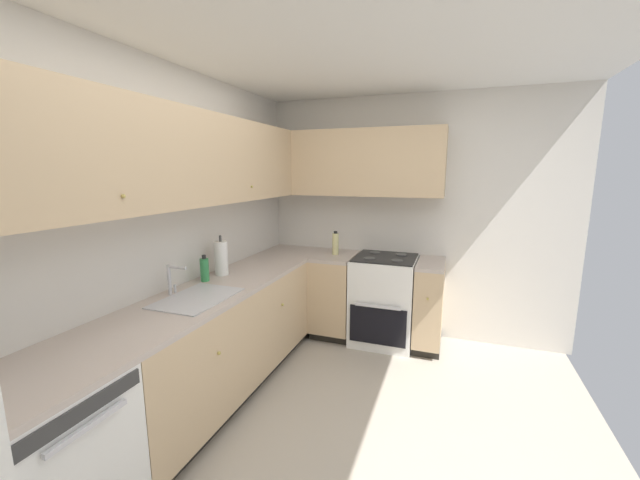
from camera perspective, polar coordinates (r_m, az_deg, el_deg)
The scene contains 17 objects.
ground_plane at distance 2.63m, azimuth 6.25°, elevation -31.48°, with size 4.12×3.06×0.02m, color #A89E8E.
wall_back at distance 2.80m, azimuth -25.79°, elevation -0.71°, with size 4.22×0.05×2.51m, color silver.
wall_right at distance 4.05m, azimuth 13.63°, elevation 3.17°, with size 0.05×3.16×2.51m, color silver.
ceiling at distance 2.11m, azimuth 7.85°, elevation 32.26°, with size 4.22×3.16×0.05m, color white.
dishwasher at distance 2.32m, azimuth -36.42°, elevation -26.37°, with size 0.60×0.63×0.85m.
lower_cabinets_back at distance 3.14m, azimuth -14.83°, elevation -14.73°, with size 2.11×0.62×0.85m.
countertop_back at distance 2.98m, azimuth -15.20°, elevation -7.11°, with size 3.32×0.60×0.04m, color #B7A89E.
lower_cabinets_right at distance 3.98m, azimuth 7.52°, elevation -8.98°, with size 0.62×1.31×0.85m.
countertop_right at distance 3.86m, azimuth 7.66°, elevation -2.86°, with size 0.60×1.31×0.03m.
oven_range at distance 3.96m, azimuth 9.74°, elevation -8.81°, with size 0.68×0.62×1.03m.
upper_cabinets_back at distance 2.81m, azimuth -20.44°, elevation 11.50°, with size 3.00×0.34×0.66m.
upper_cabinets_right at distance 3.95m, azimuth 4.82°, elevation 11.60°, with size 0.32×1.86×0.66m.
sink at distance 2.75m, azimuth -18.13°, elevation -9.24°, with size 0.58×0.40×0.10m.
faucet at distance 2.83m, azimuth -21.60°, elevation -5.29°, with size 0.07×0.16×0.22m.
soap_bottle at distance 3.12m, azimuth -17.17°, elevation -4.31°, with size 0.07×0.07×0.21m.
paper_towel_roll at distance 3.25m, azimuth -14.81°, elevation -2.69°, with size 0.11×0.11×0.35m.
oil_bottle at distance 3.92m, azimuth 2.37°, elevation -0.56°, with size 0.07×0.07×0.25m.
Camera 1 is at (-1.91, -0.43, 1.74)m, focal length 21.02 mm.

